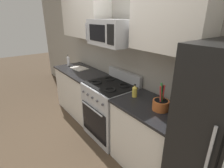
% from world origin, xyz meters
% --- Properties ---
extents(ground_plane, '(16.00, 16.00, 0.00)m').
position_xyz_m(ground_plane, '(0.00, 0.00, 0.00)').
color(ground_plane, '#473828').
extents(wall_back, '(8.00, 0.10, 2.60)m').
position_xyz_m(wall_back, '(0.00, 1.02, 1.30)').
color(wall_back, '#9E998E').
rests_on(wall_back, ground).
extents(counter_left, '(1.23, 0.63, 0.91)m').
position_xyz_m(counter_left, '(-1.01, 0.63, 0.46)').
color(counter_left, silver).
rests_on(counter_left, ground).
extents(range_oven, '(0.76, 0.68, 1.09)m').
position_xyz_m(range_oven, '(-0.00, 0.63, 0.47)').
color(range_oven, '#B2B5BA').
rests_on(range_oven, ground).
extents(counter_right, '(0.90, 0.63, 0.91)m').
position_xyz_m(counter_right, '(0.84, 0.63, 0.46)').
color(counter_right, silver).
rests_on(counter_right, ground).
extents(microwave, '(0.69, 0.44, 0.35)m').
position_xyz_m(microwave, '(-0.00, 0.66, 1.70)').
color(microwave, '#B2B5BA').
extents(upper_cabinets_left, '(1.22, 0.34, 0.79)m').
position_xyz_m(upper_cabinets_left, '(-1.01, 0.80, 1.94)').
color(upper_cabinets_left, silver).
extents(upper_cabinets_right, '(0.89, 0.34, 0.79)m').
position_xyz_m(upper_cabinets_right, '(0.84, 0.80, 1.94)').
color(upper_cabinets_right, silver).
extents(utensil_crock, '(0.18, 0.18, 0.32)m').
position_xyz_m(utensil_crock, '(0.95, 0.64, 0.98)').
color(utensil_crock, '#D1662D').
rests_on(utensil_crock, counter_right).
extents(cutting_board, '(0.37, 0.28, 0.02)m').
position_xyz_m(cutting_board, '(-1.12, 0.67, 0.92)').
color(cutting_board, silver).
rests_on(cutting_board, counter_left).
extents(bottle_oil, '(0.07, 0.07, 0.18)m').
position_xyz_m(bottle_oil, '(0.53, 0.65, 0.99)').
color(bottle_oil, gold).
rests_on(bottle_oil, counter_right).
extents(bottle_vinegar, '(0.06, 0.06, 0.23)m').
position_xyz_m(bottle_vinegar, '(-1.48, 0.60, 1.02)').
color(bottle_vinegar, silver).
rests_on(bottle_vinegar, counter_left).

